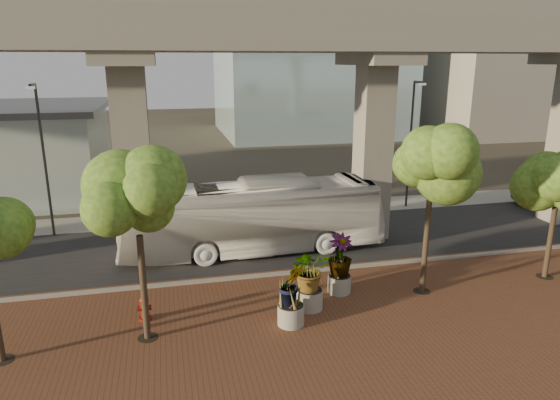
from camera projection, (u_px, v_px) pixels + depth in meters
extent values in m
plane|color=#322D24|center=(268.00, 259.00, 23.98)|extent=(160.00, 160.00, 0.00)
cube|color=brown|center=(318.00, 349.00, 16.47)|extent=(70.00, 13.00, 0.06)
cube|color=black|center=(260.00, 244.00, 25.85)|extent=(90.00, 8.00, 0.04)
cube|color=gray|center=(278.00, 274.00, 22.08)|extent=(70.00, 0.25, 0.16)
cube|color=gray|center=(244.00, 214.00, 31.00)|extent=(90.00, 3.00, 0.06)
cube|color=gray|center=(265.00, 30.00, 21.52)|extent=(72.00, 2.40, 1.80)
cube|color=gray|center=(252.00, 33.00, 24.52)|extent=(72.00, 2.40, 1.80)
cube|color=gray|center=(248.00, 5.00, 25.18)|extent=(72.00, 0.12, 1.00)
cube|color=gray|center=(504.00, 38.00, 62.83)|extent=(18.00, 16.00, 24.00)
imported|color=white|center=(252.00, 217.00, 24.49)|extent=(12.91, 3.23, 3.59)
imported|color=black|center=(548.00, 196.00, 32.52)|extent=(4.45, 2.80, 1.38)
cylinder|color=maroon|center=(145.00, 318.00, 18.27)|extent=(0.45, 0.45, 0.10)
cylinder|color=maroon|center=(145.00, 309.00, 18.17)|extent=(0.30, 0.30, 0.72)
sphere|color=maroon|center=(144.00, 300.00, 18.08)|extent=(0.35, 0.35, 0.35)
cylinder|color=maroon|center=(144.00, 296.00, 18.03)|extent=(0.10, 0.10, 0.12)
cylinder|color=maroon|center=(144.00, 308.00, 18.16)|extent=(0.49, 0.20, 0.20)
cylinder|color=#ACA49B|center=(310.00, 299.00, 19.00)|extent=(1.00, 1.00, 0.78)
imported|color=#2A5416|center=(310.00, 269.00, 18.67)|extent=(2.23, 2.23, 1.67)
cylinder|color=#ABA89B|center=(339.00, 284.00, 20.35)|extent=(0.95, 0.95, 0.74)
imported|color=#2A5416|center=(340.00, 256.00, 20.02)|extent=(2.31, 2.31, 1.73)
cylinder|color=#A5A195|center=(291.00, 315.00, 17.87)|extent=(0.96, 0.96, 0.75)
imported|color=#2A5416|center=(291.00, 285.00, 17.55)|extent=(2.13, 2.13, 1.60)
cylinder|color=black|center=(3.00, 360.00, 15.80)|extent=(0.70, 0.70, 0.01)
cylinder|color=#3F3024|center=(144.00, 288.00, 16.58)|extent=(0.22, 0.22, 3.72)
cylinder|color=black|center=(148.00, 338.00, 17.08)|extent=(0.70, 0.70, 0.01)
cylinder|color=#3F3024|center=(426.00, 245.00, 19.98)|extent=(0.22, 0.22, 4.07)
cylinder|color=black|center=(422.00, 291.00, 20.53)|extent=(0.70, 0.70, 0.01)
cylinder|color=#3F3024|center=(550.00, 243.00, 21.47)|extent=(0.22, 0.22, 3.19)
cylinder|color=black|center=(544.00, 277.00, 21.90)|extent=(0.70, 0.70, 0.01)
cylinder|color=#2F3035|center=(45.00, 163.00, 26.07)|extent=(0.14, 0.14, 8.01)
cube|color=#2F3035|center=(32.00, 85.00, 24.52)|extent=(0.15, 1.00, 0.15)
cube|color=silver|center=(30.00, 88.00, 24.08)|extent=(0.40, 0.20, 0.12)
cylinder|color=#302F35|center=(410.00, 146.00, 31.52)|extent=(0.14, 0.14, 7.92)
cube|color=#302F35|center=(418.00, 82.00, 29.99)|extent=(0.15, 0.99, 0.15)
cube|color=silver|center=(422.00, 84.00, 29.55)|extent=(0.40, 0.20, 0.12)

